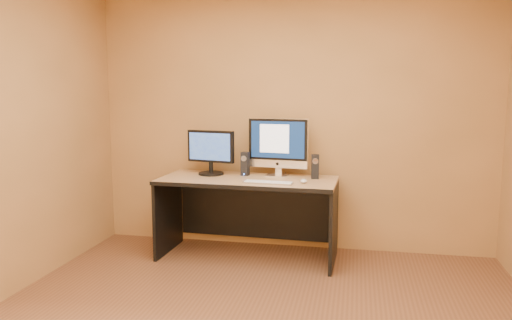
{
  "coord_description": "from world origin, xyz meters",
  "views": [
    {
      "loc": [
        0.65,
        -3.01,
        1.62
      ],
      "look_at": [
        -0.26,
        1.45,
        0.97
      ],
      "focal_mm": 35.0,
      "sensor_mm": 36.0,
      "label": 1
    }
  ],
  "objects": [
    {
      "name": "cable_a",
      "position": [
        -0.04,
        1.85,
        0.78
      ],
      "size": [
        0.05,
        0.23,
        0.01
      ],
      "primitive_type": "cylinder",
      "rotation": [
        1.57,
        0.0,
        0.2
      ],
      "color": "black",
      "rests_on": "desk"
    },
    {
      "name": "speaker_right",
      "position": [
        0.26,
        1.69,
        0.89
      ],
      "size": [
        0.08,
        0.08,
        0.23
      ],
      "primitive_type": null,
      "rotation": [
        0.0,
        0.0,
        0.12
      ],
      "color": "black",
      "rests_on": "desk"
    },
    {
      "name": "imac",
      "position": [
        -0.11,
        1.76,
        1.06
      ],
      "size": [
        0.62,
        0.28,
        0.58
      ],
      "primitive_type": null,
      "rotation": [
        0.0,
        0.0,
        -0.11
      ],
      "color": "silver",
      "rests_on": "desk"
    },
    {
      "name": "keyboard",
      "position": [
        -0.13,
        1.35,
        0.78
      ],
      "size": [
        0.46,
        0.15,
        0.02
      ],
      "primitive_type": "cube",
      "rotation": [
        0.0,
        0.0,
        -0.06
      ],
      "color": "#B1B1B6",
      "rests_on": "desk"
    },
    {
      "name": "walls",
      "position": [
        0.0,
        0.0,
        1.3
      ],
      "size": [
        4.0,
        4.0,
        2.6
      ],
      "primitive_type": null,
      "color": "#A77643",
      "rests_on": "ground"
    },
    {
      "name": "speaker_left",
      "position": [
        -0.43,
        1.73,
        0.89
      ],
      "size": [
        0.08,
        0.08,
        0.23
      ],
      "primitive_type": null,
      "rotation": [
        0.0,
        0.0,
        -0.13
      ],
      "color": "black",
      "rests_on": "desk"
    },
    {
      "name": "mouse",
      "position": [
        0.18,
        1.44,
        0.79
      ],
      "size": [
        0.07,
        0.11,
        0.04
      ],
      "primitive_type": "ellipsoid",
      "rotation": [
        0.0,
        0.0,
        0.1
      ],
      "color": "silver",
      "rests_on": "desk"
    },
    {
      "name": "cable_b",
      "position": [
        -0.14,
        1.86,
        0.78
      ],
      "size": [
        0.09,
        0.17,
        0.01
      ],
      "primitive_type": "cylinder",
      "rotation": [
        1.57,
        0.0,
        -0.47
      ],
      "color": "black",
      "rests_on": "desk"
    },
    {
      "name": "second_monitor",
      "position": [
        -0.77,
        1.7,
        1.0
      ],
      "size": [
        0.54,
        0.34,
        0.44
      ],
      "primitive_type": null,
      "rotation": [
        0.0,
        0.0,
        -0.19
      ],
      "color": "black",
      "rests_on": "desk"
    },
    {
      "name": "desk",
      "position": [
        -0.36,
        1.55,
        0.39
      ],
      "size": [
        1.7,
        0.79,
        0.78
      ],
      "primitive_type": null,
      "rotation": [
        0.0,
        0.0,
        -0.03
      ],
      "color": "#A67653",
      "rests_on": "ground"
    }
  ]
}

